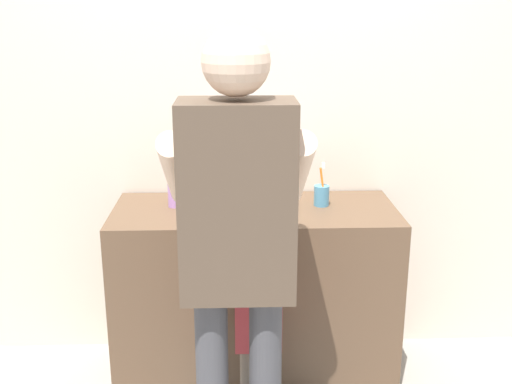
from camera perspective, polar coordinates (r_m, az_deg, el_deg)
The scene contains 8 objects.
back_wall at distance 3.02m, azimuth -0.31°, elevation 9.43°, with size 4.40×0.08×2.70m.
vanity_cabinet at distance 2.98m, azimuth -0.10°, elevation -9.35°, with size 1.30×0.54×0.85m, color brown.
sink_basin at distance 2.78m, azimuth -0.09°, elevation -0.57°, with size 0.33×0.33×0.11m.
faucet at distance 2.96m, azimuth -0.22°, elevation 1.04°, with size 0.18×0.14×0.18m.
toothbrush_cup at distance 2.86m, azimuth 6.09°, elevation -0.26°, with size 0.07×0.07×0.21m.
soap_bottle at distance 2.85m, azimuth -7.57°, elevation -0.04°, with size 0.06×0.06×0.17m.
child_toddler at distance 2.59m, azimuth 0.20°, elevation -11.86°, with size 0.26×0.26×0.83m.
adult_parent at distance 2.11m, azimuth -1.72°, elevation -3.44°, with size 0.52×0.55×1.68m.
Camera 1 is at (-0.09, -2.37, 1.74)m, focal length 43.24 mm.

